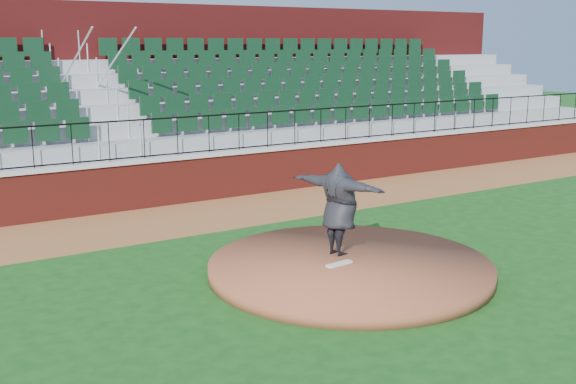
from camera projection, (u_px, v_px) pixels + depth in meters
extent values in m
plane|color=#124213|center=(331.00, 274.00, 13.10)|extent=(90.00, 90.00, 0.00)
cube|color=brown|center=(205.00, 215.00, 17.57)|extent=(34.00, 3.20, 0.01)
cube|color=maroon|center=(179.00, 181.00, 18.77)|extent=(34.00, 0.35, 1.20)
cube|color=#B7B7B7|center=(178.00, 157.00, 18.63)|extent=(34.00, 0.45, 0.10)
cube|color=maroon|center=(109.00, 89.00, 22.89)|extent=(34.00, 0.50, 5.50)
cylinder|color=brown|center=(350.00, 268.00, 13.08)|extent=(5.28, 5.28, 0.25)
cube|color=silver|center=(339.00, 264.00, 12.85)|extent=(0.56, 0.20, 0.04)
imported|color=black|center=(339.00, 209.00, 13.31)|extent=(1.10, 2.27, 1.79)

